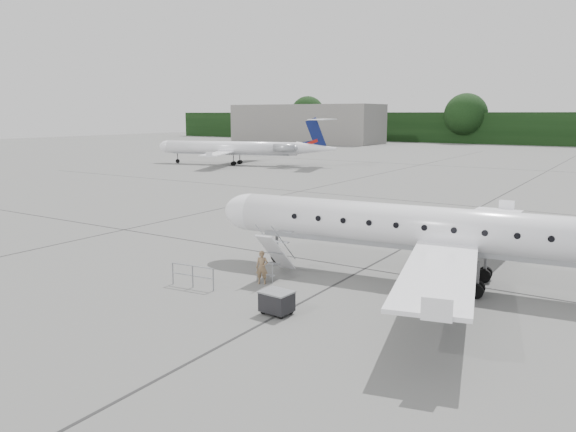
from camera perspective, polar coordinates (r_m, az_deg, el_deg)
The scene contains 8 objects.
ground at distance 22.30m, azimuth 10.97°, elevation -9.84°, with size 320.00×320.00×0.00m, color slate.
terminal_building at distance 151.02m, azimuth 1.88°, elevation 9.35°, with size 40.00×14.00×10.00m, color slate.
main_regional_jet at distance 25.79m, azimuth 17.27°, elevation 0.68°, with size 27.31×19.66×7.00m, color white, non-canonical shape.
airstair at distance 26.63m, azimuth -1.22°, elevation -3.84°, with size 0.85×2.48×2.19m, color white, non-canonical shape.
passenger at distance 25.53m, azimuth -2.66°, elevation -5.25°, with size 0.56×0.37×1.53m, color #7E6244.
safety_railing at distance 25.40m, azimuth -9.66°, elevation -6.09°, with size 2.20×0.08×1.00m, color gray, non-canonical shape.
baggage_cart at distance 21.84m, azimuth -1.15°, elevation -8.72°, with size 1.13×0.91×0.98m, color black, non-canonical shape.
bg_regional_left at distance 85.87m, azimuth -5.88°, elevation 7.55°, with size 26.78×19.28×7.02m, color white, non-canonical shape.
Camera 1 is at (7.60, -19.53, 7.63)m, focal length 35.00 mm.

